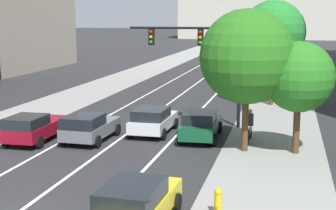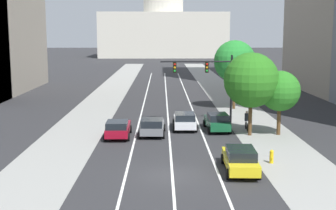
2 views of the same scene
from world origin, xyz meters
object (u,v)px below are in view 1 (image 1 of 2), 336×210
Objects in this scene: car_gray at (89,127)px; traffic_signal_mast at (204,50)px; car_crimson at (34,127)px; street_tree_far_right at (299,77)px; street_tree_mid_right at (247,57)px; fire_hydrant at (218,201)px; car_yellow at (134,205)px; car_green at (201,124)px; car_white at (153,120)px; street_tree_near_right at (273,32)px; cyclist at (250,126)px.

traffic_signal_mast reaches higher than car_gray.
street_tree_far_right is at bearing -86.91° from car_crimson.
car_gray is 0.60× the size of street_tree_mid_right.
car_yellow is at bearing -143.16° from fire_hydrant.
car_green is at bearing 2.16° from car_yellow.
car_white is at bearing 76.52° from car_green.
car_green is at bearing -105.80° from street_tree_near_right.
street_tree_near_right is (8.89, 13.51, 4.54)m from car_gray.
street_tree_mid_right is (-2.43, -0.13, 0.92)m from street_tree_far_right.
street_tree_mid_right is (2.51, -1.90, 3.81)m from car_green.
car_crimson is 0.58× the size of street_tree_near_right.
car_gray reaches higher than fire_hydrant.
cyclist is (5.40, -0.50, 0.06)m from car_white.
street_tree_far_right reaches higher than car_crimson.
car_white is 11.94m from fire_hydrant.
cyclist is at bearing 88.63° from fire_hydrant.
car_yellow is 0.71× the size of street_tree_mid_right.
street_tree_mid_right reaches higher than car_crimson.
car_green is at bearing 102.98° from fire_hydrant.
traffic_signal_mast is at bearing -43.25° from car_gray.
car_gray is 16.80m from street_tree_near_right.
car_green reaches higher than car_white.
traffic_signal_mast is (2.40, 2.76, 3.72)m from car_white.
street_tree_near_right reaches higher than street_tree_far_right.
fire_hydrant is at bearing -91.08° from street_tree_mid_right.
car_yellow is at bearing 170.56° from cyclist.
fire_hydrant is at bearing -125.79° from car_crimson.
car_green is at bearing 142.81° from street_tree_mid_right.
cyclist is at bearing -10.03° from car_yellow.
car_green is at bearing -73.18° from car_crimson.
car_yellow is 0.63× the size of street_tree_near_right.
cyclist is at bearing 87.39° from street_tree_mid_right.
traffic_signal_mast is 14.38m from fire_hydrant.
cyclist is at bearing 142.09° from street_tree_far_right.
cyclist is (0.25, 10.26, 0.39)m from fire_hydrant.
street_tree_near_right is at bearing 97.09° from street_tree_far_right.
fire_hydrant is 0.17× the size of street_tree_far_right.
street_tree_near_right is (3.68, 8.28, 0.82)m from traffic_signal_mast.
traffic_signal_mast is at bearing -53.94° from car_crimson.
traffic_signal_mast is at bearing 4.63° from car_green.
car_white is 6.44m from car_crimson.
car_crimson is 2.88m from car_gray.
cyclist is at bearing -74.91° from car_gray.
street_tree_far_right is (7.74, -2.33, 2.90)m from car_white.
car_yellow is at bearing -115.87° from street_tree_far_right.
car_white is 0.61× the size of street_tree_mid_right.
car_green is 2.66× the size of cyclist.
car_yellow is 0.72× the size of traffic_signal_mast.
cyclist is (3.00, -3.26, -3.67)m from traffic_signal_mast.
car_gray is at bearing -179.89° from street_tree_mid_right.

